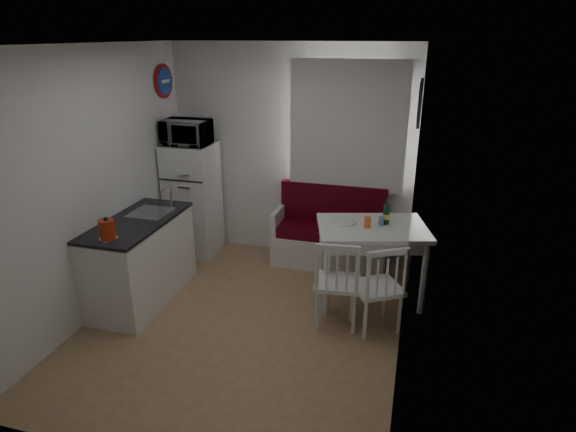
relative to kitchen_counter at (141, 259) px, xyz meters
name	(u,v)px	position (x,y,z in m)	size (l,w,h in m)	color
floor	(245,321)	(1.20, -0.16, -0.46)	(3.00, 3.50, 0.02)	#9E7454
ceiling	(234,44)	(1.20, -0.16, 2.14)	(3.00, 3.50, 0.02)	white
wall_back	(291,154)	(1.20, 1.59, 0.84)	(3.00, 0.02, 2.60)	white
wall_front	(131,292)	(1.20, -1.91, 0.84)	(3.00, 0.02, 2.60)	white
wall_left	(96,184)	(-0.30, -0.16, 0.84)	(0.02, 3.50, 2.60)	white
wall_right	(411,213)	(2.70, -0.16, 0.84)	(0.02, 3.50, 2.60)	white
window	(348,130)	(1.90, 1.56, 1.17)	(1.22, 0.06, 1.47)	white
curtain	(347,127)	(1.90, 1.49, 1.22)	(1.35, 0.02, 1.50)	white
kitchen_counter	(141,259)	(0.00, 0.00, 0.00)	(0.62, 1.32, 1.16)	white
wall_sign	(164,81)	(-0.27, 1.29, 1.69)	(0.40, 0.40, 0.03)	#19429B
picture_frame	(420,102)	(2.67, 0.94, 1.59)	(0.04, 0.52, 0.42)	black
bench	(330,239)	(1.76, 1.36, -0.13)	(1.37, 0.53, 0.98)	white
dining_table	(372,234)	(2.33, 0.66, 0.28)	(1.27, 1.04, 0.83)	white
chair_left	(336,275)	(2.08, -0.01, 0.11)	(0.47, 0.45, 0.49)	white
chair_right	(377,280)	(2.45, -0.01, 0.11)	(0.57, 0.59, 0.49)	white
fridge	(193,200)	(0.02, 1.24, 0.26)	(0.57, 0.57, 1.42)	white
microwave	(186,132)	(0.02, 1.19, 1.12)	(0.55, 0.37, 0.30)	white
kettle	(107,230)	(0.05, -0.54, 0.56)	(0.17, 0.17, 0.23)	#AB270D
wine_bottle	(387,211)	(2.45, 0.76, 0.51)	(0.07, 0.07, 0.28)	#143E23
drinking_glass_orange	(367,222)	(2.28, 0.61, 0.43)	(0.07, 0.07, 0.11)	orange
drinking_glass_blue	(381,221)	(2.41, 0.71, 0.42)	(0.06, 0.06, 0.09)	#6D8FBA
plate	(344,222)	(2.03, 0.68, 0.38)	(0.26, 0.26, 0.02)	white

